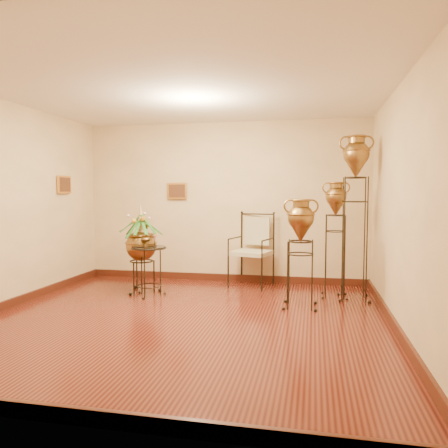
% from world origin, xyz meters
% --- Properties ---
extents(ground, '(5.00, 5.00, 0.00)m').
position_xyz_m(ground, '(0.00, 0.00, 0.00)').
color(ground, maroon).
rests_on(ground, ground).
extents(room_shell, '(5.02, 5.02, 2.81)m').
position_xyz_m(room_shell, '(-0.01, 0.01, 1.73)').
color(room_shell, beige).
rests_on(room_shell, ground).
extents(amphora_tall, '(0.54, 0.54, 2.41)m').
position_xyz_m(amphora_tall, '(2.15, 1.53, 1.23)').
color(amphora_tall, black).
rests_on(amphora_tall, ground).
extents(amphora_mid, '(0.44, 0.44, 1.75)m').
position_xyz_m(amphora_mid, '(1.88, 1.62, 0.88)').
color(amphora_mid, black).
rests_on(amphora_mid, ground).
extents(amphora_short, '(0.48, 0.48, 1.51)m').
position_xyz_m(amphora_short, '(1.39, 0.91, 0.75)').
color(amphora_short, black).
rests_on(amphora_short, ground).
extents(planter_urn, '(0.92, 0.92, 1.42)m').
position_xyz_m(planter_urn, '(-1.10, 1.36, 0.79)').
color(planter_urn, black).
rests_on(planter_urn, ground).
extents(armchair, '(0.83, 0.79, 1.22)m').
position_xyz_m(armchair, '(0.54, 2.15, 0.61)').
color(armchair, black).
rests_on(armchair, ground).
extents(side_table, '(0.60, 0.60, 0.95)m').
position_xyz_m(side_table, '(-0.88, 1.12, 0.39)').
color(side_table, black).
rests_on(side_table, ground).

